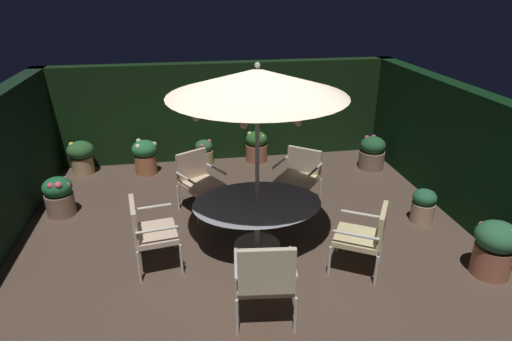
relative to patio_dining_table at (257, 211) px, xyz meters
name	(u,v)px	position (x,y,z in m)	size (l,w,h in m)	color
ground_plane	(251,255)	(-0.11, -0.19, -0.59)	(7.23, 7.82, 0.02)	brown
hedge_backdrop_rear	(223,111)	(-0.11, 3.57, 0.43)	(7.23, 0.30, 2.00)	black
hedge_backdrop_right	(493,172)	(3.35, -0.19, 0.43)	(0.30, 7.82, 2.00)	black
patio_dining_table	(257,211)	(0.00, 0.00, 0.00)	(1.77, 1.38, 0.71)	silver
patio_umbrella	(257,83)	(0.00, 0.00, 1.77)	(2.25, 2.25, 2.59)	beige
patio_chair_north	(366,234)	(1.27, -0.75, -0.04)	(0.82, 0.81, 0.92)	silver
patio_chair_northeast	(300,173)	(0.91, 1.16, -0.01)	(0.88, 0.87, 0.94)	silver
patio_chair_east	(198,178)	(-0.76, 1.27, -0.02)	(0.82, 0.82, 0.96)	beige
patio_chair_southeast	(148,229)	(-1.46, -0.22, -0.01)	(0.65, 0.72, 0.95)	beige
patio_chair_south	(265,277)	(-0.17, -1.48, 0.03)	(0.71, 0.67, 1.05)	silver
potted_plant_front_corner	(81,156)	(-2.95, 3.12, -0.21)	(0.51, 0.51, 0.65)	tan
potted_plant_left_near	(204,152)	(-0.56, 3.25, -0.33)	(0.37, 0.37, 0.50)	tan
potted_plant_right_far	(59,196)	(-2.97, 1.44, -0.24)	(0.46, 0.46, 0.64)	#886752
potted_plant_right_near	(495,247)	(2.85, -1.11, -0.18)	(0.54, 0.54, 0.74)	#AC654D
potted_plant_back_right	(424,205)	(2.68, 0.28, -0.30)	(0.36, 0.36, 0.54)	tan
potted_plant_left_far	(145,156)	(-1.72, 2.91, -0.21)	(0.48, 0.48, 0.68)	#B16943
potted_plant_back_left	(256,146)	(0.53, 3.20, -0.25)	(0.45, 0.45, 0.63)	#A05E48
potted_plant_back_center	(372,152)	(2.76, 2.43, -0.24)	(0.50, 0.50, 0.66)	#866854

